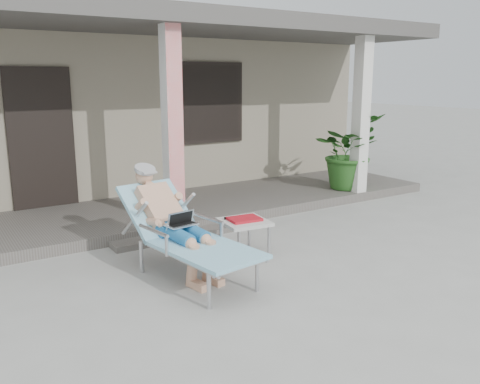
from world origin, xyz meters
TOP-DOWN VIEW (x-y plane):
  - ground at (0.00, 0.00)m, footprint 60.00×60.00m
  - house at (0.00, 6.50)m, footprint 10.40×5.40m
  - porch_deck at (0.00, 3.00)m, footprint 10.00×2.00m
  - porch_overhang at (0.00, 2.95)m, footprint 10.00×2.30m
  - porch_step at (0.00, 1.85)m, footprint 2.00×0.30m
  - lounger at (-0.63, 0.73)m, footprint 0.96×1.93m
  - side_table at (0.28, 0.82)m, footprint 0.58×0.58m
  - potted_palm at (3.55, 2.47)m, footprint 1.46×1.36m

SIDE VIEW (x-z plane):
  - ground at x=0.00m, z-range 0.00..0.00m
  - porch_step at x=0.00m, z-range 0.00..0.07m
  - porch_deck at x=0.00m, z-range 0.00..0.15m
  - side_table at x=0.28m, z-range 0.16..0.63m
  - lounger at x=-0.63m, z-range 0.14..1.36m
  - potted_palm at x=3.55m, z-range 0.15..1.47m
  - house at x=0.00m, z-range 0.02..3.32m
  - porch_overhang at x=0.00m, z-range 1.36..4.21m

